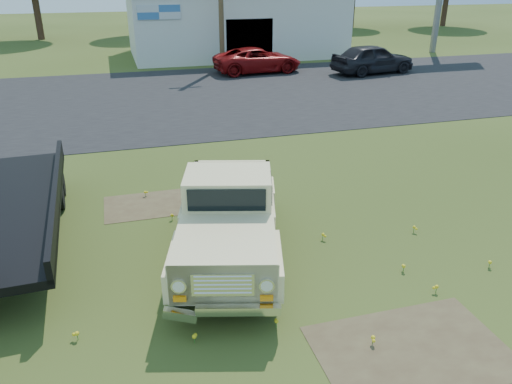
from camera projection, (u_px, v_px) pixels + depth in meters
ground at (265, 265)px, 10.05m from camera, size 140.00×140.00×0.00m
asphalt_lot at (171, 98)px, 23.22m from camera, size 90.00×14.00×0.02m
dirt_patch_a at (412, 351)px, 7.79m from camera, size 3.00×2.00×0.01m
dirt_patch_b at (149, 205)px, 12.62m from camera, size 2.20×1.60×0.01m
commercial_building at (234, 23)px, 34.40m from camera, size 14.20×8.20×4.15m
vintage_pickup_truck at (229, 216)px, 10.00m from camera, size 3.28×5.49×1.87m
red_pickup at (258, 60)px, 28.64m from camera, size 5.19×2.70×1.40m
dark_sedan at (373, 59)px, 28.35m from camera, size 5.02×2.59×1.64m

